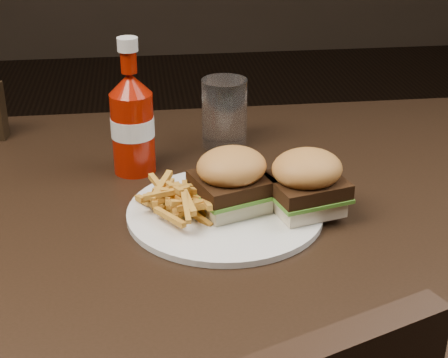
{
  "coord_description": "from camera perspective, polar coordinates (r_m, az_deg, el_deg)",
  "views": [
    {
      "loc": [
        -0.06,
        -0.83,
        1.2
      ],
      "look_at": [
        0.04,
        -0.01,
        0.8
      ],
      "focal_mm": 55.0,
      "sensor_mm": 36.0,
      "label": 1
    }
  ],
  "objects": [
    {
      "name": "plate",
      "position": [
        0.92,
        0.08,
        -2.78
      ],
      "size": [
        0.26,
        0.26,
        0.01
      ],
      "primitive_type": "cylinder",
      "color": "white",
      "rests_on": "dining_table"
    },
    {
      "name": "sandwich_half_b",
      "position": [
        0.92,
        6.76,
        -1.93
      ],
      "size": [
        0.1,
        0.1,
        0.02
      ],
      "primitive_type": "cube",
      "rotation": [
        0.0,
        0.0,
        0.25
      ],
      "color": "#FCE9C8",
      "rests_on": "plate"
    },
    {
      "name": "dining_table",
      "position": [
        0.95,
        -2.67,
        -3.55
      ],
      "size": [
        1.2,
        0.8,
        0.04
      ],
      "primitive_type": "cube",
      "color": "black",
      "rests_on": "ground"
    },
    {
      "name": "tumbler",
      "position": [
        1.13,
        0.03,
        5.42
      ],
      "size": [
        0.09,
        0.09,
        0.12
      ],
      "primitive_type": "cylinder",
      "rotation": [
        0.0,
        0.0,
        -0.29
      ],
      "color": "white",
      "rests_on": "dining_table"
    },
    {
      "name": "ketchup_bottle",
      "position": [
        1.04,
        -7.56,
        3.69
      ],
      "size": [
        0.08,
        0.08,
        0.13
      ],
      "primitive_type": "cylinder",
      "rotation": [
        0.0,
        0.0,
        -0.27
      ],
      "color": "#8D1304",
      "rests_on": "dining_table"
    },
    {
      "name": "sandwich_half_a",
      "position": [
        0.92,
        0.62,
        -1.75
      ],
      "size": [
        0.11,
        0.1,
        0.02
      ],
      "primitive_type": "cube",
      "rotation": [
        0.0,
        0.0,
        0.34
      ],
      "color": "beige",
      "rests_on": "plate"
    },
    {
      "name": "fries_pile",
      "position": [
        0.91,
        -3.58,
        -1.5
      ],
      "size": [
        0.13,
        0.13,
        0.04
      ],
      "primitive_type": null,
      "rotation": [
        0.0,
        0.0,
        -0.35
      ],
      "color": "gold",
      "rests_on": "plate"
    }
  ]
}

